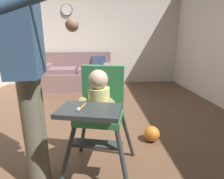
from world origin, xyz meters
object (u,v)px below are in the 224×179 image
at_px(adult_standing, 28,65).
at_px(toy_ball, 152,134).
at_px(high_chair, 100,104).
at_px(wall_clock, 67,10).
at_px(couch, 78,74).

height_order(adult_standing, toy_ball, adult_standing).
distance_m(high_chair, adult_standing, 0.60).
bearing_deg(high_chair, adult_standing, -69.56).
xyz_separation_m(toy_ball, wall_clock, (-1.38, 3.02, 1.78)).
relative_size(couch, adult_standing, 0.97).
xyz_separation_m(couch, wall_clock, (-0.26, 0.48, 1.54)).
bearing_deg(adult_standing, couch, 82.79).
distance_m(high_chair, toy_ball, 0.94).
distance_m(couch, adult_standing, 3.14).
relative_size(couch, toy_ball, 9.16).
distance_m(adult_standing, wall_clock, 3.67).
bearing_deg(adult_standing, toy_ball, 18.23).
relative_size(high_chair, wall_clock, 3.38).
xyz_separation_m(high_chair, toy_ball, (0.60, 0.46, -0.56)).
height_order(high_chair, toy_ball, high_chair).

